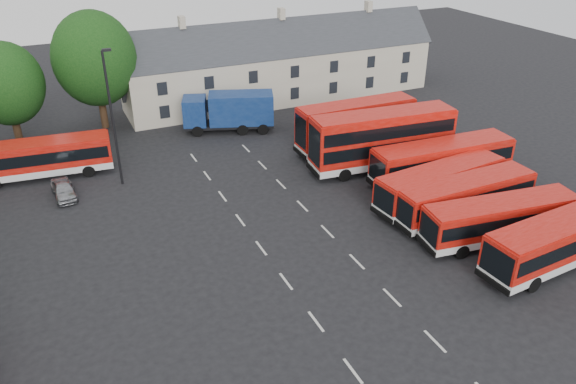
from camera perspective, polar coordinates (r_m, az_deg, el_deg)
name	(u,v)px	position (r m, az deg, el deg)	size (l,w,h in m)	color
ground	(273,264)	(36.04, -1.53, -7.32)	(140.00, 140.00, 0.00)	black
lane_markings	(295,240)	(38.40, 0.72, -4.85)	(5.15, 33.80, 0.01)	beige
terrace_houses	(282,65)	(64.78, -0.66, 12.78)	(35.70, 7.13, 10.06)	beige
bus_row_a	(563,237)	(38.95, 26.19, -4.16)	(11.79, 3.53, 3.29)	silver
bus_row_b	(501,217)	(39.94, 20.82, -2.42)	(11.04, 3.88, 3.06)	silver
bus_row_c	(465,195)	(41.99, 17.57, -0.31)	(10.88, 2.66, 3.07)	silver
bus_row_d	(440,182)	(43.37, 15.23, 0.96)	(11.05, 3.58, 3.07)	silver
bus_row_e	(442,159)	(46.89, 15.41, 3.29)	(12.10, 3.45, 3.38)	silver
bus_dd_south	(382,137)	(47.85, 9.58, 5.53)	(12.51, 3.97, 5.04)	silver
bus_dd_north	(356,123)	(51.37, 6.91, 6.96)	(11.09, 2.68, 4.54)	silver
bus_north	(40,156)	(50.27, -23.92, 3.35)	(11.42, 3.71, 3.17)	silver
box_truck	(230,110)	(55.80, -5.92, 8.25)	(9.13, 5.52, 3.82)	black
silver_car	(63,189)	(46.74, -21.85, 0.25)	(1.56, 3.87, 1.32)	#95979C
lamppost	(112,116)	(45.40, -17.42, 7.40)	(0.75, 0.27, 10.95)	black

